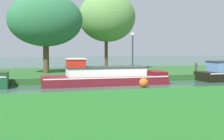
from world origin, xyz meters
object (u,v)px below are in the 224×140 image
(willow_tree_centre, at_px, (107,17))
(mooring_post_near, at_px, (196,68))
(channel_buoy, at_px, (144,83))
(lamp_post, at_px, (133,48))
(maroon_barge, at_px, (105,76))
(mooring_post_far, at_px, (99,71))
(willow_tree_left, at_px, (46,20))

(willow_tree_centre, xyz_separation_m, mooring_post_near, (5.22, -5.83, -4.16))
(channel_buoy, bearing_deg, mooring_post_near, 31.25)
(lamp_post, relative_size, mooring_post_near, 3.83)
(maroon_barge, relative_size, mooring_post_near, 10.05)
(maroon_barge, relative_size, channel_buoy, 14.46)
(lamp_post, distance_m, mooring_post_far, 3.21)
(maroon_barge, xyz_separation_m, mooring_post_near, (7.21, 1.35, 0.27))
(lamp_post, distance_m, channel_buoy, 4.62)
(willow_tree_left, distance_m, mooring_post_near, 11.64)
(willow_tree_left, bearing_deg, mooring_post_far, -45.98)
(mooring_post_near, bearing_deg, mooring_post_far, 180.00)
(willow_tree_centre, relative_size, channel_buoy, 12.43)
(maroon_barge, distance_m, willow_tree_centre, 8.66)
(willow_tree_centre, bearing_deg, channel_buoy, -90.64)
(lamp_post, xyz_separation_m, mooring_post_near, (4.61, -0.87, -1.48))
(willow_tree_left, bearing_deg, maroon_barge, -54.75)
(mooring_post_far, relative_size, channel_buoy, 1.20)
(maroon_barge, bearing_deg, willow_tree_centre, 74.57)
(mooring_post_far, bearing_deg, channel_buoy, -58.82)
(maroon_barge, bearing_deg, mooring_post_near, 10.63)
(channel_buoy, bearing_deg, lamp_post, 80.06)
(maroon_barge, height_order, mooring_post_near, maroon_barge)
(willow_tree_left, relative_size, lamp_post, 2.00)
(maroon_barge, bearing_deg, channel_buoy, -44.99)
(mooring_post_far, bearing_deg, maroon_barge, -86.78)
(maroon_barge, distance_m, channel_buoy, 2.67)
(mooring_post_near, xyz_separation_m, mooring_post_far, (-7.28, 0.00, -0.06))
(mooring_post_far, distance_m, channel_buoy, 3.80)
(lamp_post, bearing_deg, channel_buoy, -99.94)
(willow_tree_centre, relative_size, mooring_post_far, 10.35)
(mooring_post_near, bearing_deg, channel_buoy, -148.75)
(maroon_barge, height_order, willow_tree_centre, willow_tree_centre)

